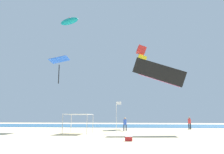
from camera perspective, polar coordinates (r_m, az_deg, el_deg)
The scene contains 11 objects.
ground at distance 20.04m, azimuth 0.37°, elevation -15.65°, with size 110.00×110.00×0.10m, color beige.
ocean_strip at distance 50.09m, azimuth 4.50°, elevation -12.40°, with size 110.00×20.78×0.03m, color #28608C.
canopy_tent at distance 25.88m, azimuth -8.59°, elevation -9.69°, with size 2.77×3.14×2.16m.
person_near_tent at distance 30.40m, azimuth 3.37°, elevation -11.77°, with size 0.47×0.43×1.79m.
person_leftmost at distance 36.74m, azimuth 19.37°, elevation -10.90°, with size 0.44×0.44×1.87m.
banner_flag at distance 26.45m, azimuth 1.29°, elevation -9.52°, with size 0.61×0.06×3.63m.
cooler_box at distance 17.65m, azimuth 4.34°, elevation -15.60°, with size 0.57×0.37×0.35m.
kite_diamond_blue at distance 34.62m, azimuth -13.43°, elevation 4.04°, with size 2.95×3.00×4.02m.
kite_parafoil_black at distance 27.82m, azimuth 12.04°, elevation 1.15°, with size 6.59×1.22×4.01m.
kite_box_red at distance 44.01m, azimuth 7.57°, elevation 5.66°, with size 2.21×1.90×3.81m.
kite_inflatable_teal at distance 50.58m, azimuth -10.97°, elevation 13.95°, with size 5.08×3.53×1.99m.
Camera 1 is at (2.33, -19.82, 1.78)m, focal length 35.41 mm.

